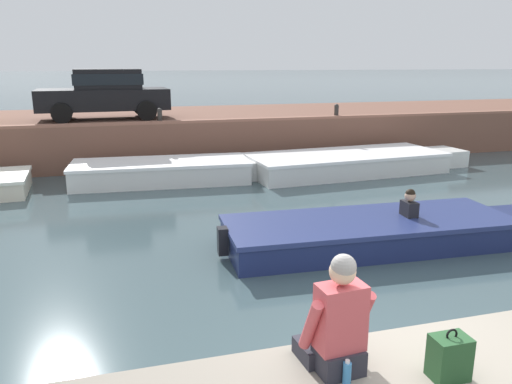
{
  "coord_description": "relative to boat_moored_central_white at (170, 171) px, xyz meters",
  "views": [
    {
      "loc": [
        -2.43,
        -3.52,
        3.09
      ],
      "look_at": [
        -0.35,
        3.9,
        1.08
      ],
      "focal_mm": 35.0,
      "sensor_mm": 36.0,
      "label": 1
    }
  ],
  "objects": [
    {
      "name": "far_quay_wall",
      "position": [
        1.13,
        4.58,
        0.39
      ],
      "size": [
        60.0,
        6.0,
        1.36
      ],
      "primitive_type": "cube",
      "color": "brown",
      "rests_on": "ground"
    },
    {
      "name": "mooring_bollard_east",
      "position": [
        5.58,
        1.83,
        1.31
      ],
      "size": [
        0.15,
        0.15,
        0.44
      ],
      "color": "#2D2B28",
      "rests_on": "far_quay_wall"
    },
    {
      "name": "bottle_drink",
      "position": [
        0.21,
        -10.19,
        0.59
      ],
      "size": [
        0.06,
        0.06,
        0.2
      ],
      "color": "#3F8CCC",
      "rests_on": "near_quay"
    },
    {
      "name": "mooring_bollard_mid",
      "position": [
        -0.05,
        1.83,
        1.31
      ],
      "size": [
        0.15,
        0.15,
        0.44
      ],
      "color": "#2D2B28",
      "rests_on": "far_quay_wall"
    },
    {
      "name": "far_wall_coping",
      "position": [
        1.13,
        1.7,
        1.11
      ],
      "size": [
        60.0,
        0.24,
        0.08
      ],
      "primitive_type": "cube",
      "color": "#925F4C",
      "rests_on": "far_quay_wall"
    },
    {
      "name": "ground_plane",
      "position": [
        1.13,
        -4.0,
        -0.29
      ],
      "size": [
        400.0,
        400.0,
        0.0
      ],
      "primitive_type": "plane",
      "color": "#3D5156"
    },
    {
      "name": "boat_moored_east_white",
      "position": [
        5.29,
        -0.18,
        -0.0
      ],
      "size": [
        6.84,
        2.58,
        0.58
      ],
      "color": "white",
      "rests_on": "ground"
    },
    {
      "name": "boat_moored_central_white",
      "position": [
        0.0,
        0.0,
        0.0
      ],
      "size": [
        5.56,
        2.01,
        0.58
      ],
      "color": "white",
      "rests_on": "ground"
    },
    {
      "name": "motorboat_passing",
      "position": [
        3.02,
        -5.78,
        -0.04
      ],
      "size": [
        6.09,
        1.91,
        0.98
      ],
      "color": "navy",
      "rests_on": "ground"
    },
    {
      "name": "person_seated_left",
      "position": [
        0.22,
        -9.98,
        0.87
      ],
      "size": [
        0.55,
        0.55,
        0.96
      ],
      "color": "#282833",
      "rests_on": "near_quay"
    },
    {
      "name": "backpack_on_ledge",
      "position": [
        0.98,
        -10.31,
        0.66
      ],
      "size": [
        0.28,
        0.24,
        0.41
      ],
      "color": "#234C28",
      "rests_on": "near_quay"
    },
    {
      "name": "car_left_inner_black",
      "position": [
        -1.56,
        3.47,
        1.92
      ],
      "size": [
        4.01,
        2.0,
        1.54
      ],
      "color": "black",
      "rests_on": "far_quay_wall"
    }
  ]
}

